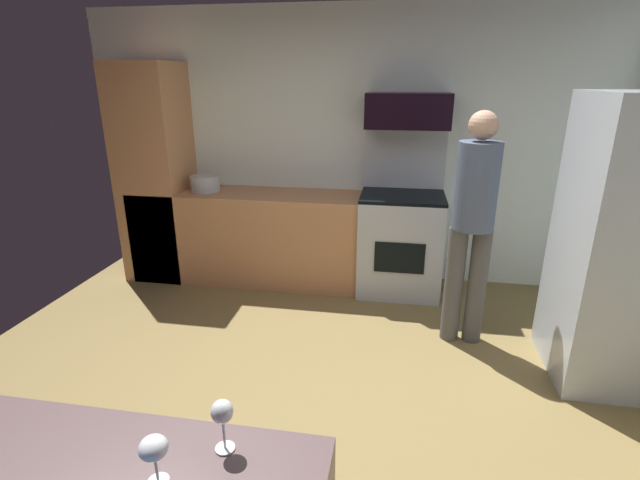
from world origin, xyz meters
name	(u,v)px	position (x,y,z in m)	size (l,w,h in m)	color
ground_plane	(304,420)	(0.00, 0.00, -0.01)	(5.20, 4.80, 0.02)	olive
wall_back	(351,148)	(0.00, 2.34, 1.30)	(5.20, 0.12, 2.60)	silver
lower_cabinet_run	(255,237)	(-0.90, 1.98, 0.45)	(2.40, 0.60, 0.90)	tan
cabinet_column	(156,174)	(-1.90, 1.98, 1.05)	(0.60, 0.60, 2.10)	tan
oven_range	(400,239)	(0.53, 1.97, 0.52)	(0.76, 0.65, 1.53)	silver
microwave	(408,111)	(0.53, 2.06, 1.68)	(0.74, 0.38, 0.30)	black
person_cook	(473,219)	(1.03, 1.12, 0.99)	(0.31, 0.30, 1.75)	#515151
wine_glass_near	(154,450)	(-0.12, -1.35, 1.01)	(0.08, 0.08, 0.15)	silver
wine_glass_mid	(222,414)	(0.02, -1.20, 1.03)	(0.07, 0.07, 0.17)	silver
stock_pot	(205,183)	(-1.39, 1.98, 0.98)	(0.29, 0.29, 0.15)	#B4BCC2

